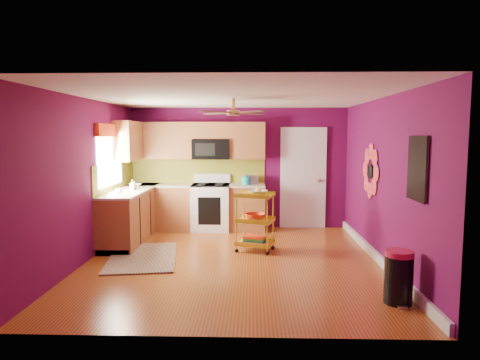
{
  "coord_description": "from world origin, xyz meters",
  "views": [
    {
      "loc": [
        0.3,
        -6.43,
        1.94
      ],
      "look_at": [
        0.1,
        0.4,
        1.22
      ],
      "focal_mm": 32.0,
      "sensor_mm": 36.0,
      "label": 1
    }
  ],
  "objects": [
    {
      "name": "toaster",
      "position": [
        0.31,
        2.31,
        1.03
      ],
      "size": [
        0.22,
        0.15,
        0.18
      ],
      "primitive_type": "cube",
      "color": "beige",
      "rests_on": "lower_cabinets"
    },
    {
      "name": "counter_cup",
      "position": [
        -2.0,
        0.81,
        0.98
      ],
      "size": [
        0.11,
        0.11,
        0.09
      ],
      "primitive_type": "imported",
      "color": "white",
      "rests_on": "lower_cabinets"
    },
    {
      "name": "right_wall_art",
      "position": [
        2.23,
        -0.34,
        1.44
      ],
      "size": [
        0.04,
        2.74,
        1.04
      ],
      "color": "black",
      "rests_on": "ground"
    },
    {
      "name": "shag_rug",
      "position": [
        -1.44,
        0.13,
        0.01
      ],
      "size": [
        1.27,
        1.81,
        0.02
      ],
      "primitive_type": "cube",
      "rotation": [
        0.0,
        0.0,
        0.15
      ],
      "color": "#331B11",
      "rests_on": "ground"
    },
    {
      "name": "upper_cabinetry",
      "position": [
        -1.24,
        2.17,
        1.8
      ],
      "size": [
        2.8,
        2.3,
        1.26
      ],
      "color": "brown",
      "rests_on": "ground"
    },
    {
      "name": "lower_cabinets",
      "position": [
        -1.35,
        1.82,
        0.43
      ],
      "size": [
        2.81,
        2.31,
        0.94
      ],
      "color": "brown",
      "rests_on": "ground"
    },
    {
      "name": "ground",
      "position": [
        0.0,
        0.0,
        0.0
      ],
      "size": [
        5.0,
        5.0,
        0.0
      ],
      "primitive_type": "plane",
      "color": "brown",
      "rests_on": "ground"
    },
    {
      "name": "trash_can",
      "position": [
        1.99,
        -1.6,
        0.31
      ],
      "size": [
        0.38,
        0.39,
        0.62
      ],
      "color": "black",
      "rests_on": "ground"
    },
    {
      "name": "counter_dish",
      "position": [
        -1.98,
        1.75,
        0.97
      ],
      "size": [
        0.23,
        0.23,
        0.06
      ],
      "primitive_type": "imported",
      "color": "white",
      "rests_on": "lower_cabinets"
    },
    {
      "name": "soap_bottle_a",
      "position": [
        -1.9,
        1.25,
        1.03
      ],
      "size": [
        0.08,
        0.09,
        0.19
      ],
      "primitive_type": "imported",
      "color": "#EA3F72",
      "rests_on": "lower_cabinets"
    },
    {
      "name": "teal_kettle",
      "position": [
        0.17,
        2.16,
        1.02
      ],
      "size": [
        0.18,
        0.18,
        0.21
      ],
      "color": "teal",
      "rests_on": "lower_cabinets"
    },
    {
      "name": "room_envelope",
      "position": [
        0.03,
        0.0,
        1.63
      ],
      "size": [
        4.54,
        5.04,
        2.52
      ],
      "color": "#580A41",
      "rests_on": "ground"
    },
    {
      "name": "electric_range",
      "position": [
        -0.55,
        2.17,
        0.48
      ],
      "size": [
        0.76,
        0.66,
        1.13
      ],
      "color": "white",
      "rests_on": "ground"
    },
    {
      "name": "rolling_cart",
      "position": [
        0.35,
        0.59,
        0.55
      ],
      "size": [
        0.69,
        0.59,
        1.07
      ],
      "color": "gold",
      "rests_on": "ground"
    },
    {
      "name": "ceiling_fan",
      "position": [
        0.0,
        0.2,
        2.29
      ],
      "size": [
        1.01,
        1.01,
        0.26
      ],
      "color": "#BF8C3F",
      "rests_on": "ground"
    },
    {
      "name": "panel_door",
      "position": [
        1.35,
        2.47,
        1.02
      ],
      "size": [
        0.95,
        0.11,
        2.15
      ],
      "color": "white",
      "rests_on": "ground"
    },
    {
      "name": "left_window",
      "position": [
        -2.22,
        1.05,
        1.74
      ],
      "size": [
        0.08,
        1.35,
        1.08
      ],
      "color": "white",
      "rests_on": "ground"
    },
    {
      "name": "soap_bottle_b",
      "position": [
        -1.89,
        1.36,
        1.01
      ],
      "size": [
        0.12,
        0.12,
        0.15
      ],
      "primitive_type": "imported",
      "color": "white",
      "rests_on": "lower_cabinets"
    }
  ]
}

